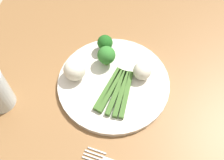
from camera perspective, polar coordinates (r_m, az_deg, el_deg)
name	(u,v)px	position (r m, az deg, el deg)	size (l,w,h in m)	color
dining_table	(109,123)	(0.79, -0.72, -9.09)	(1.29, 0.86, 0.73)	olive
plate	(112,83)	(0.72, 0.00, -0.54)	(0.29, 0.29, 0.01)	silver
asparagus_bundle	(117,92)	(0.69, 1.00, -2.50)	(0.14, 0.08, 0.01)	#3D6626
broccoli_front_left	(106,55)	(0.72, -1.19, 5.22)	(0.05, 0.05, 0.06)	#609E3D
broccoli_near_center	(105,43)	(0.75, -1.49, 7.83)	(0.04, 0.04, 0.05)	#4C7F2B
cauliflower_back_right	(142,71)	(0.70, 6.38, 1.93)	(0.05, 0.05, 0.05)	white
cauliflower_front	(75,70)	(0.70, -7.89, 2.15)	(0.06, 0.06, 0.06)	white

